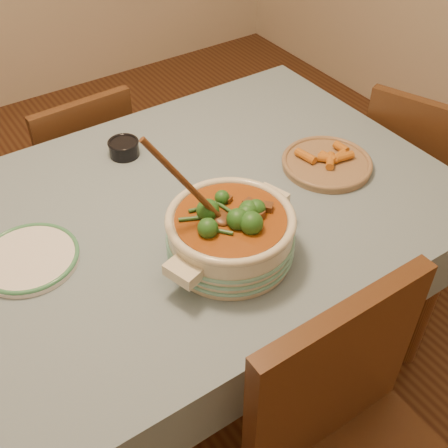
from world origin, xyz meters
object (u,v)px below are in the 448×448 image
at_px(white_plate, 29,258).
at_px(condiment_bowl, 124,147).
at_px(dining_table, 169,237).
at_px(chair_far, 84,170).
at_px(stew_casserole, 230,231).
at_px(fried_plate, 327,162).
at_px(chair_right, 417,177).

height_order(white_plate, condiment_bowl, condiment_bowl).
xyz_separation_m(dining_table, chair_far, (0.01, 0.73, -0.21)).
height_order(dining_table, white_plate, white_plate).
height_order(stew_casserole, fried_plate, stew_casserole).
bearing_deg(dining_table, fried_plate, -8.89).
bearing_deg(chair_right, fried_plate, 70.91).
distance_m(stew_casserole, fried_plate, 0.49).
bearing_deg(white_plate, chair_right, -3.86).
relative_size(dining_table, condiment_bowl, 15.05).
height_order(stew_casserole, condiment_bowl, stew_casserole).
xyz_separation_m(white_plate, chair_far, (0.39, 0.69, -0.31)).
relative_size(white_plate, condiment_bowl, 2.62).
xyz_separation_m(white_plate, fried_plate, (0.91, -0.12, 0.01)).
bearing_deg(fried_plate, white_plate, 172.71).
bearing_deg(chair_right, condiment_bowl, 47.79).
xyz_separation_m(dining_table, condiment_bowl, (0.03, 0.33, 0.12)).
bearing_deg(stew_casserole, dining_table, 103.49).
distance_m(dining_table, white_plate, 0.40).
bearing_deg(stew_casserole, condiment_bowl, 92.68).
relative_size(condiment_bowl, chair_right, 0.13).
distance_m(white_plate, chair_far, 0.85).
bearing_deg(chair_right, dining_table, 65.36).
relative_size(dining_table, white_plate, 5.73).
distance_m(condiment_bowl, chair_far, 0.52).
bearing_deg(chair_far, white_plate, 58.05).
distance_m(fried_plate, chair_right, 0.60).
height_order(stew_casserole, white_plate, stew_casserole).
bearing_deg(dining_table, condiment_bowl, 84.83).
height_order(condiment_bowl, chair_right, chair_right).
bearing_deg(chair_right, stew_casserole, 78.53).
bearing_deg(white_plate, dining_table, -5.12).
height_order(dining_table, chair_far, chair_far).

